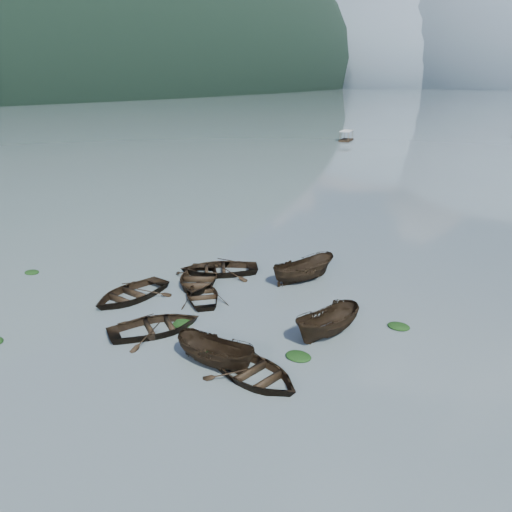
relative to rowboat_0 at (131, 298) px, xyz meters
The scene contains 19 objects.
ground_plane 8.46m from the rowboat_0, 51.07° to the right, with size 2400.00×2400.00×0.00m, color #4F5E63.
haze_mtn_a 929.01m from the rowboat_0, 105.91° to the left, with size 520.00×520.00×280.00m, color #475666.
rowboat_0 is the anchor object (origin of this frame).
rowboat_1 4.70m from the rowboat_0, 29.47° to the right, with size 3.36×4.70×0.97m, color black.
rowboat_2 9.19m from the rowboat_0, 20.64° to the right, with size 1.56×4.16×1.61m, color black.
rowboat_3 4.24m from the rowboat_0, 32.44° to the left, with size 2.84×3.97×0.82m, color black.
rowboat_4 11.09m from the rowboat_0, 16.92° to the right, with size 3.29×4.61×0.95m, color black.
rowboat_5 11.88m from the rowboat_0, ahead, with size 1.63×4.34×1.68m, color black.
rowboat_6 4.32m from the rowboat_0, 62.18° to the left, with size 3.58×5.01×1.04m, color black.
rowboat_7 6.37m from the rowboat_0, 71.27° to the left, with size 3.64×5.09×1.06m, color black.
rowboat_8 10.73m from the rowboat_0, 46.41° to the left, with size 1.72×4.56×1.76m, color black.
weed_clump_1 4.74m from the rowboat_0, ahead, with size 1.05×0.84×0.23m, color black.
weed_clump_2 7.69m from the rowboat_0, 19.24° to the right, with size 1.10×0.88×0.24m, color black.
weed_clump_3 11.23m from the rowboat_0, ahead, with size 0.89×0.75×0.20m, color black.
weed_clump_4 11.46m from the rowboat_0, ahead, with size 1.25×0.99×0.26m, color black.
weed_clump_5 8.55m from the rowboat_0, behind, with size 1.04×0.84×0.22m, color black.
weed_clump_6 4.87m from the rowboat_0, 12.73° to the right, with size 1.00×0.84×0.21m, color black.
weed_clump_7 15.24m from the rowboat_0, 17.98° to the left, with size 1.16×0.93×0.25m, color black.
pontoon_left 83.25m from the rowboat_0, 103.62° to the left, with size 2.14×5.14×1.97m, color black, non-canonical shape.
Camera 1 is at (15.12, -12.27, 12.18)m, focal length 35.00 mm.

